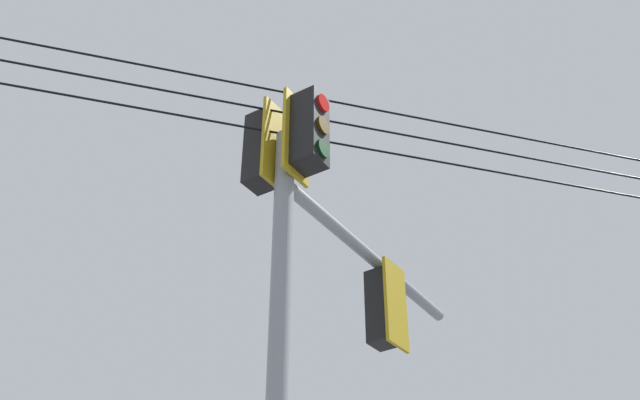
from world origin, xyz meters
TOP-DOWN VIEW (x-y plane):
  - signal_mast_assembly at (-0.29, 1.01)m, footprint 2.73×3.23m
  - overhead_wire_span at (-0.03, -0.56)m, footprint 1.07×25.88m

SIDE VIEW (x-z plane):
  - signal_mast_assembly at x=-0.29m, z-range 1.51..8.94m
  - overhead_wire_span at x=-0.03m, z-range 6.91..7.65m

